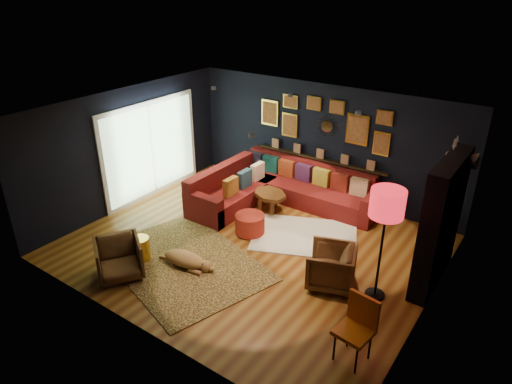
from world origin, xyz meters
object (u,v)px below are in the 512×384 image
Objects in this scene: sectional at (276,190)px; floor_lamp at (387,207)px; coffee_table at (270,196)px; orange_chair at (358,323)px; armchair_right at (331,265)px; dog at (184,256)px; armchair_left at (119,257)px; pouf at (250,224)px; gold_stool at (140,249)px.

sectional is 1.80× the size of floor_lamp.
orange_chair reaches higher than coffee_table.
armchair_right reaches higher than dog.
sectional reaches higher than armchair_left.
pouf is 1.36× the size of gold_stool.
orange_chair reaches higher than gold_stool.
gold_stool is at bearing 43.65° from armchair_left.
coffee_table is at bearing 154.30° from floor_lamp.
floor_lamp is (3.89, 1.45, 1.39)m from gold_stool.
coffee_table is 4.32m from orange_chair.
sectional is 2.99× the size of dog.
dog is (-2.35, -1.01, -0.19)m from armchair_right.
coffee_table reaches higher than dog.
gold_stool is (-0.78, -3.31, -0.11)m from sectional.
orange_chair is 0.50× the size of floor_lamp.
coffee_table is at bearing -74.48° from sectional.
pouf is 1.61m from dog.
gold_stool is 0.45× the size of orange_chair.
armchair_right is at bearing -25.68° from armchair_left.
armchair_left is 1.75× the size of gold_stool.
floor_lamp is 1.66× the size of dog.
sectional is 3.39× the size of coffee_table.
sectional reaches higher than gold_stool.
floor_lamp is at bearing 14.20° from dog.
armchair_right is at bearing -35.10° from coffee_table.
coffee_table is 0.88× the size of dog.
orange_chair is (4.05, 0.61, 0.18)m from armchair_left.
armchair_right is 0.81× the size of orange_chair.
sectional is 4.42× the size of armchair_right.
sectional reaches higher than dog.
pouf reaches higher than dog.
gold_stool is at bearing -120.35° from pouf.
orange_chair is at bearing -10.30° from dog.
floor_lamp is at bearing 82.40° from armchair_right.
gold_stool is (-1.10, -1.87, -0.00)m from pouf.
armchair_left is at bearing -152.17° from floor_lamp.
orange_chair is (3.38, -3.25, 0.24)m from sectional.
sectional reaches higher than pouf.
coffee_table reaches higher than pouf.
armchair_left is at bearing -112.30° from pouf.
pouf is 0.76× the size of armchair_right.
sectional is 5.80× the size of pouf.
armchair_right is 0.68× the size of dog.
floor_lamp is at bearing 20.43° from gold_stool.
coffee_table is 2.61m from dog.
orange_chair reaches higher than pouf.
sectional reaches higher than armchair_right.
orange_chair is at bearing -48.26° from armchair_left.
armchair_left is at bearing -102.92° from coffee_table.
pouf is at bearing 10.82° from armchair_left.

